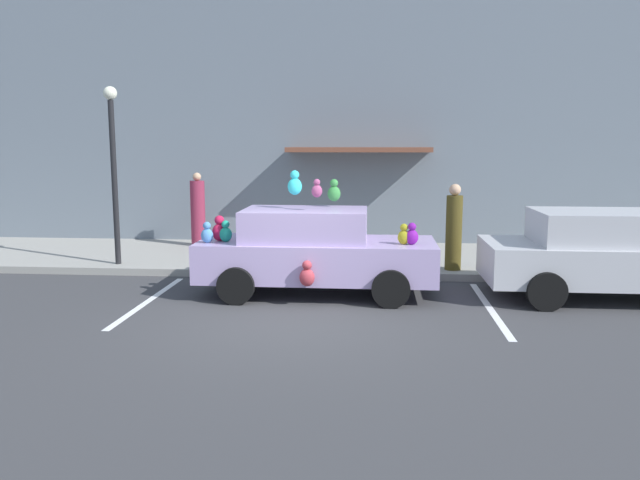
# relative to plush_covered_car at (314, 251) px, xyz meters

# --- Properties ---
(ground_plane) EXTENTS (60.00, 60.00, 0.00)m
(ground_plane) POSITION_rel_plush_covered_car_xyz_m (-0.16, -1.74, -0.80)
(ground_plane) COLOR #38383A
(sidewalk) EXTENTS (24.00, 4.00, 0.15)m
(sidewalk) POSITION_rel_plush_covered_car_xyz_m (-0.16, 3.26, -0.72)
(sidewalk) COLOR gray
(sidewalk) RESTS_ON ground
(storefront_building) EXTENTS (24.00, 1.25, 6.40)m
(storefront_building) POSITION_rel_plush_covered_car_xyz_m (-0.15, 5.41, 2.39)
(storefront_building) COLOR slate
(storefront_building) RESTS_ON ground
(parking_stripe_front) EXTENTS (0.12, 3.60, 0.01)m
(parking_stripe_front) POSITION_rel_plush_covered_car_xyz_m (3.00, -0.74, -0.80)
(parking_stripe_front) COLOR silver
(parking_stripe_front) RESTS_ON ground
(parking_stripe_rear) EXTENTS (0.12, 3.60, 0.01)m
(parking_stripe_rear) POSITION_rel_plush_covered_car_xyz_m (-2.81, -0.74, -0.80)
(parking_stripe_rear) COLOR silver
(parking_stripe_rear) RESTS_ON ground
(plush_covered_car) EXTENTS (4.20, 1.98, 2.23)m
(plush_covered_car) POSITION_rel_plush_covered_car_xyz_m (0.00, 0.00, 0.00)
(plush_covered_car) COLOR #A993C4
(plush_covered_car) RESTS_ON ground
(parked_sedan_behind) EXTENTS (4.46, 2.03, 1.54)m
(parked_sedan_behind) POSITION_rel_plush_covered_car_xyz_m (5.20, 0.11, -0.01)
(parked_sedan_behind) COLOR #B7B7BC
(parked_sedan_behind) RESTS_ON ground
(teddy_bear_on_sidewalk) EXTENTS (0.34, 0.29, 0.65)m
(teddy_bear_on_sidewalk) POSITION_rel_plush_covered_car_xyz_m (1.57, 2.02, -0.35)
(teddy_bear_on_sidewalk) COLOR brown
(teddy_bear_on_sidewalk) RESTS_ON sidewalk
(street_lamp_post) EXTENTS (0.28, 0.28, 3.72)m
(street_lamp_post) POSITION_rel_plush_covered_car_xyz_m (-4.38, 1.76, 1.64)
(street_lamp_post) COLOR black
(street_lamp_post) RESTS_ON sidewalk
(pedestrian_near_shopfront) EXTENTS (0.33, 0.33, 1.75)m
(pedestrian_near_shopfront) POSITION_rel_plush_covered_car_xyz_m (2.68, 1.74, 0.17)
(pedestrian_near_shopfront) COLOR #4A3F17
(pedestrian_near_shopfront) RESTS_ON sidewalk
(pedestrian_walking_past) EXTENTS (0.36, 0.36, 1.83)m
(pedestrian_walking_past) POSITION_rel_plush_covered_car_xyz_m (-3.34, 4.32, 0.20)
(pedestrian_walking_past) COLOR maroon
(pedestrian_walking_past) RESTS_ON sidewalk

